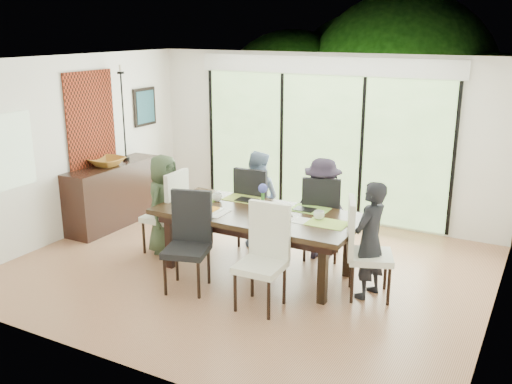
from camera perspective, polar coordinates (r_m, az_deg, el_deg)
The scene contains 62 objects.
floor at distance 7.62m, azimuth -0.90°, elevation -7.74°, with size 6.00×5.00×0.01m, color brown.
ceiling at distance 6.97m, azimuth -1.00°, elevation 13.06°, with size 6.00×5.00×0.01m, color white.
wall_back at distance 9.39m, azimuth 6.59°, elevation 5.46°, with size 6.00×0.02×2.70m, color white.
wall_front at distance 5.23m, azimuth -14.55°, elevation -3.79°, with size 6.00×0.02×2.70m, color white.
wall_left at distance 9.00m, azimuth -17.96°, elevation 4.30°, with size 0.02×5.00×2.70m, color silver.
wall_right at distance 6.33m, azimuth 23.58°, elevation -1.14°, with size 0.02×5.00×2.70m, color silver.
glass_doors at distance 9.39m, azimuth 6.47°, elevation 4.52°, with size 4.20×0.02×2.30m, color #598C3F.
blinds_header at distance 9.20m, azimuth 6.70°, elevation 12.46°, with size 4.40×0.06×0.28m, color white.
mullion_a at distance 10.33m, azimuth -4.46°, elevation 5.65°, with size 0.05×0.04×2.30m, color black.
mullion_b at distance 9.65m, azimuth 2.58°, elevation 4.94°, with size 0.05×0.04×2.30m, color black.
mullion_c at distance 9.15m, azimuth 10.52°, elevation 4.04°, with size 0.05×0.04×2.30m, color black.
mullion_d at distance 8.83m, azimuth 19.17°, elevation 2.97°, with size 0.05×0.04×2.30m, color black.
side_window at distance 8.18m, azimuth -23.86°, elevation 3.63°, with size 0.02×0.90×1.00m, color #8CAD7F.
deck at distance 10.54m, azimuth 8.15°, elevation -1.25°, with size 6.00×1.80×0.10m, color brown.
rail_top at distance 11.11m, azimuth 9.72°, elevation 2.80°, with size 6.00×0.08×0.06m, color brown.
foliage_left at distance 12.52m, azimuth 3.54°, elevation 8.65°, with size 3.20×3.20×3.20m, color #14380F.
foliage_mid at distance 12.31m, azimuth 14.25°, elevation 9.75°, with size 4.00×4.00×4.00m, color #14380F.
foliage_right at distance 11.28m, azimuth 21.92°, elevation 5.74°, with size 2.80×2.80×2.80m, color #14380F.
foliage_far at distance 13.27m, azimuth 10.74°, elevation 9.62°, with size 3.60×3.60×3.60m, color #14380F.
table_top at distance 7.27m, azimuth 0.15°, elevation -2.24°, with size 2.62×1.20×0.07m, color black.
table_apron at distance 7.30m, azimuth 0.15°, elevation -2.97°, with size 2.40×0.98×0.11m, color black.
table_leg_fl at distance 7.62m, azimuth -8.60°, elevation -4.82°, with size 0.10×0.10×0.75m, color black.
table_leg_fr at distance 6.63m, azimuth 6.69°, elevation -8.04°, with size 0.10×0.10×0.75m, color black.
table_leg_bl at distance 8.28m, azimuth -5.05°, elevation -2.96°, with size 0.10×0.10×0.75m, color black.
table_leg_br at distance 7.38m, azimuth 9.20°, elevation -5.56°, with size 0.10×0.10×0.75m, color black.
chair_left_end at distance 8.11m, azimuth -9.24°, elevation -1.86°, with size 0.50×0.50×1.20m, color silver, non-canonical shape.
chair_right_end at distance 6.80m, azimuth 11.42°, elevation -5.59°, with size 0.50×0.50×1.20m, color white, non-canonical shape.
chair_far_left at distance 8.24m, azimuth 0.18°, elevation -1.34°, with size 0.50×0.50×1.20m, color black, non-canonical shape.
chair_far_right at distance 7.84m, azimuth 6.64°, elevation -2.38°, with size 0.50×0.50×1.20m, color black, non-canonical shape.
chair_near_left at distance 6.89m, azimuth -6.98°, elevation -5.09°, with size 0.50×0.50×1.20m, color black, non-canonical shape.
chair_near_right at distance 6.40m, azimuth 0.42°, elevation -6.68°, with size 0.50×0.50×1.20m, color white, non-canonical shape.
person_left_end at distance 8.07m, azimuth -9.16°, elevation -1.18°, with size 0.66×0.41×1.41m, color #37452E.
person_right_end at distance 6.77m, azimuth 11.30°, elevation -4.75°, with size 0.66×0.41×1.41m, color black.
person_far_left at distance 8.19m, azimuth 0.12°, elevation -0.69°, with size 0.66×0.41×1.41m, color #7B92B2.
person_far_right at distance 7.79m, azimuth 6.61°, elevation -1.70°, with size 0.66×0.41×1.41m, color black.
placemat_left at distance 7.73m, azimuth -6.07°, elevation -0.91°, with size 0.48×0.35×0.01m, color #80A63B.
placemat_right at distance 6.89m, azimuth 7.15°, elevation -3.13°, with size 0.48×0.35×0.01m, color #97C044.
placemat_far_l at distance 7.80m, azimuth -1.37°, elevation -0.67°, with size 0.48×0.35×0.01m, color #97AA3C.
placemat_far_r at distance 7.38m, azimuth 5.39°, elevation -1.74°, with size 0.48×0.35×0.01m, color #85BF44.
placemat_paper at distance 7.28m, azimuth -4.79°, elevation -1.97°, with size 0.48×0.35×0.01m, color white.
tablet_far_l at distance 7.71m, azimuth -0.91°, elevation -0.80°, with size 0.28×0.20×0.01m, color black.
tablet_far_r at distance 7.35m, azimuth 4.88°, elevation -1.73°, with size 0.26×0.19×0.01m, color black.
papers at distance 6.93m, azimuth 5.07°, elevation -2.95°, with size 0.33×0.24×0.00m, color white.
platter_base at distance 7.28m, azimuth -4.79°, elevation -1.85°, with size 0.28×0.28×0.03m, color white.
platter_snacks at distance 7.27m, azimuth -4.79°, elevation -1.70°, with size 0.22×0.22×0.02m, color orange.
vase at distance 7.26m, azimuth 0.69°, elevation -1.45°, with size 0.09×0.09×0.13m, color silver.
hyacinth_stems at distance 7.22m, azimuth 0.69°, elevation -0.46°, with size 0.04×0.04×0.17m, color #337226.
hyacinth_blooms at distance 7.19m, azimuth 0.69°, elevation 0.37°, with size 0.12×0.12×0.12m, color #444AAA.
laptop at distance 7.60m, azimuth -5.87°, elevation -1.14°, with size 0.36×0.23×0.03m, color silver.
cup_a at distance 7.70m, azimuth -3.91°, elevation -0.54°, with size 0.14×0.14×0.10m, color white.
cup_b at distance 7.09m, azimuth 0.84°, elevation -2.01°, with size 0.11×0.11×0.10m, color white.
cup_c at distance 7.01m, azimuth 6.32°, elevation -2.32°, with size 0.14×0.14×0.10m, color white.
book at distance 7.19m, azimuth 2.10°, elevation -2.11°, with size 0.18×0.24×0.02m, color white.
sideboard at distance 9.41m, azimuth -14.05°, elevation -0.25°, with size 0.50×1.76×0.99m, color black.
bowl at distance 9.20m, azimuth -14.70°, elevation 2.94°, with size 0.52×0.52×0.13m, color brown.
candlestick_base at distance 9.54m, azimuth -12.86°, elevation 3.26°, with size 0.11×0.11×0.04m, color black.
candlestick_shaft at distance 9.41m, azimuth -13.13°, elevation 7.38°, with size 0.03×0.03×1.38m, color black.
candlestick_pan at distance 9.33m, azimuth -13.40°, elevation 11.53°, with size 0.11×0.11×0.03m, color black.
candle at distance 9.33m, azimuth -13.43°, elevation 11.93°, with size 0.04×0.04×0.11m, color silver.
tapestry at distance 9.19m, azimuth -16.19°, elevation 6.90°, with size 0.02×1.00×1.50m, color maroon.
art_frame at distance 10.14m, azimuth -11.07°, elevation 8.35°, with size 0.03×0.55×0.65m, color black.
art_canvas at distance 10.13m, azimuth -10.98°, elevation 8.35°, with size 0.01×0.45×0.55m, color #18424F.
Camera 1 is at (3.41, -6.07, 3.10)m, focal length 40.00 mm.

